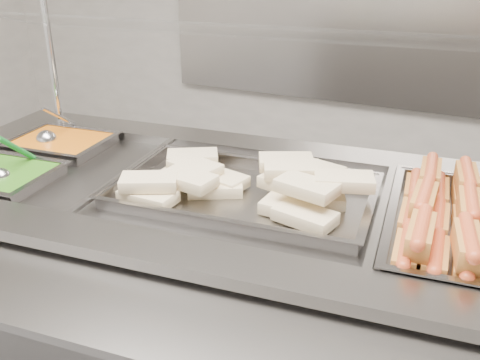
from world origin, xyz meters
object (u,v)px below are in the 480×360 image
at_px(pan_wraps, 243,197).
at_px(sneeze_guard, 250,38).
at_px(serving_spoon, 4,172).
at_px(pan_hotdogs, 462,237).
at_px(ladle, 48,139).
at_px(steam_counter, 225,316).

bearing_deg(pan_wraps, sneeze_guard, 111.07).
bearing_deg(sneeze_guard, serving_spoon, -143.35).
distance_m(pan_hotdogs, serving_spoon, 1.27).
bearing_deg(ladle, serving_spoon, -70.27).
bearing_deg(ladle, steam_counter, -5.08).
xyz_separation_m(sneeze_guard, serving_spoon, (-0.58, -0.43, -0.36)).
relative_size(steam_counter, pan_wraps, 2.73).
distance_m(pan_wraps, ladle, 0.77).
height_order(steam_counter, pan_wraps, pan_wraps).
bearing_deg(pan_hotdogs, sneeze_guard, 166.44).
xyz_separation_m(steam_counter, pan_wraps, (0.06, 0.01, 0.43)).
distance_m(steam_counter, pan_wraps, 0.43).
distance_m(sneeze_guard, pan_hotdogs, 0.79).
relative_size(steam_counter, sneeze_guard, 1.17).
relative_size(pan_hotdogs, serving_spoon, 3.34).
bearing_deg(sneeze_guard, steam_counter, -84.28).
relative_size(sneeze_guard, serving_spoon, 9.61).
relative_size(steam_counter, ladle, 10.12).
bearing_deg(steam_counter, serving_spoon, -160.59).
bearing_deg(pan_hotdogs, pan_wraps, -174.28).
xyz_separation_m(steam_counter, serving_spoon, (-0.60, -0.21, 0.47)).
bearing_deg(pan_wraps, ladle, 175.77).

